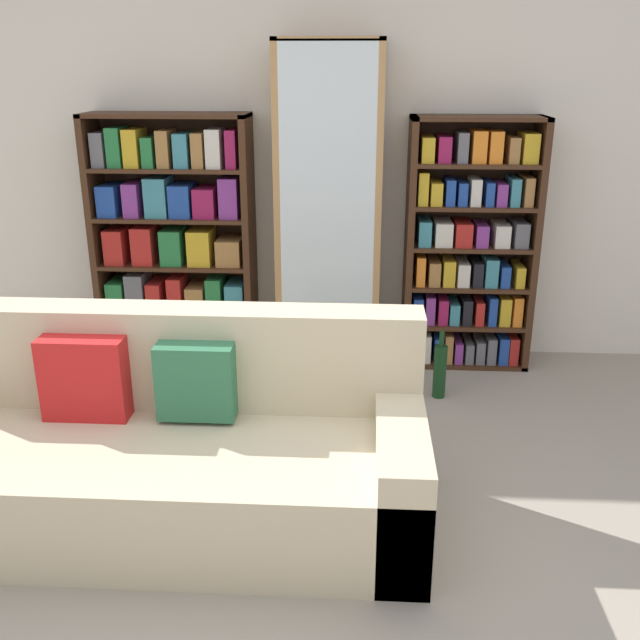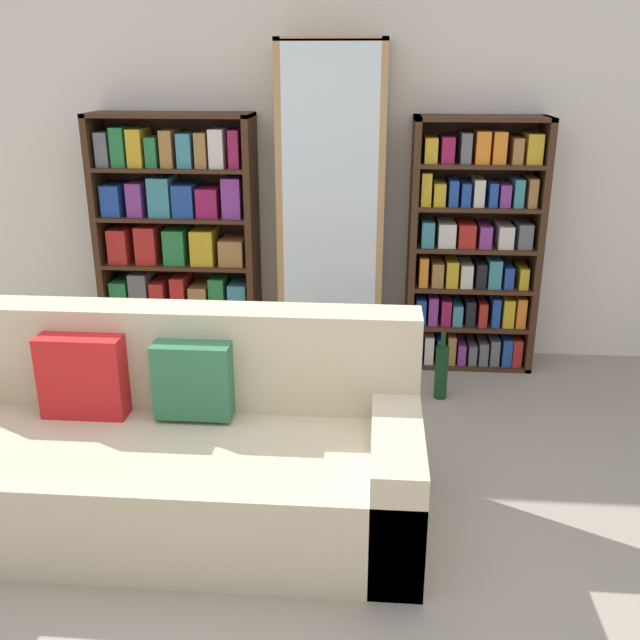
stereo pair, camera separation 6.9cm
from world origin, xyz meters
TOP-DOWN VIEW (x-y plane):
  - ground_plane at (0.00, 0.00)m, footprint 16.00×16.00m
  - wall_back at (0.00, 2.53)m, footprint 6.04×0.06m
  - couch at (-0.50, 0.58)m, footprint 2.11×0.86m
  - bookshelf_left at (-0.89, 2.33)m, footprint 0.99×0.32m
  - display_cabinet at (0.09, 2.31)m, footprint 0.63×0.36m
  - bookshelf_right at (0.96, 2.33)m, footprint 0.79×0.32m
  - wine_bottle at (0.76, 1.78)m, footprint 0.07×0.07m

SIDE VIEW (x-z plane):
  - ground_plane at x=0.00m, z-range 0.00..0.00m
  - wine_bottle at x=0.76m, z-range -0.04..0.37m
  - couch at x=-0.50m, z-range -0.13..0.71m
  - bookshelf_right at x=0.96m, z-range -0.02..1.51m
  - bookshelf_left at x=-0.89m, z-range -0.01..1.53m
  - display_cabinet at x=0.09m, z-range 0.00..1.96m
  - wall_back at x=0.00m, z-range 0.00..2.70m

